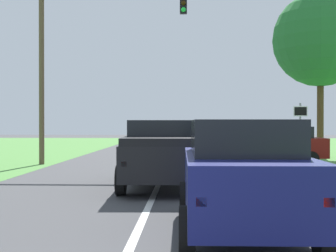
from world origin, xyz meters
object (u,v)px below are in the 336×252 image
at_px(pickup_truck_lead, 161,153).
at_px(crossing_suv_far, 276,144).
at_px(traffic_light, 80,44).
at_px(keep_moving_sign, 300,126).
at_px(red_suv_near, 242,174).
at_px(oak_tree_right, 320,39).

distance_m(pickup_truck_lead, crossing_suv_far, 9.07).
xyz_separation_m(traffic_light, keep_moving_sign, (9.69, -1.01, -3.76)).
bearing_deg(red_suv_near, crossing_suv_far, 76.86).
xyz_separation_m(pickup_truck_lead, crossing_suv_far, (4.81, 7.68, -0.09)).
bearing_deg(pickup_truck_lead, crossing_suv_far, 57.93).
bearing_deg(red_suv_near, keep_moving_sign, 72.19).
height_order(traffic_light, oak_tree_right, oak_tree_right).
bearing_deg(traffic_light, red_suv_near, -66.05).
xyz_separation_m(red_suv_near, oak_tree_right, (6.37, 17.95, 5.44)).
height_order(red_suv_near, crossing_suv_far, red_suv_near).
relative_size(traffic_light, crossing_suv_far, 1.94).
distance_m(pickup_truck_lead, traffic_light, 9.62).
distance_m(pickup_truck_lead, keep_moving_sign, 8.56).
bearing_deg(pickup_truck_lead, traffic_light, 118.88).
bearing_deg(oak_tree_right, traffic_light, -158.22).
height_order(red_suv_near, traffic_light, traffic_light).
bearing_deg(traffic_light, crossing_suv_far, 1.50).
bearing_deg(traffic_light, pickup_truck_lead, -61.12).
bearing_deg(crossing_suv_far, oak_tree_right, 54.87).
relative_size(red_suv_near, oak_tree_right, 0.49).
xyz_separation_m(traffic_light, oak_tree_right, (12.18, 4.87, 0.97)).
bearing_deg(crossing_suv_far, red_suv_near, -103.14).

